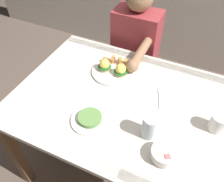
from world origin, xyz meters
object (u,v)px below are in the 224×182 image
(fork, at_px, (160,97))
(eggs_benedict_plate, at_px, (113,69))
(coffee_mug, at_px, (219,123))
(diner_person, at_px, (134,49))
(water_glass_near, at_px, (150,128))
(dining_table, at_px, (120,111))
(side_plate, at_px, (90,119))
(fruit_bowl, at_px, (164,154))

(fork, bearing_deg, eggs_benedict_plate, 165.25)
(eggs_benedict_plate, distance_m, fork, 0.35)
(coffee_mug, relative_size, diner_person, 0.10)
(water_glass_near, bearing_deg, dining_table, 143.75)
(side_plate, bearing_deg, water_glass_near, 8.73)
(dining_table, relative_size, fork, 7.82)
(fork, bearing_deg, diner_person, 124.31)
(eggs_benedict_plate, relative_size, water_glass_near, 2.07)
(eggs_benedict_plate, relative_size, fork, 1.76)
(fruit_bowl, xyz_separation_m, side_plate, (-0.40, 0.05, -0.02))
(water_glass_near, distance_m, diner_person, 0.86)
(fruit_bowl, distance_m, water_glass_near, 0.14)
(fruit_bowl, xyz_separation_m, coffee_mug, (0.20, 0.27, 0.02))
(dining_table, distance_m, fork, 0.25)
(coffee_mug, distance_m, diner_person, 0.89)
(coffee_mug, height_order, fork, coffee_mug)
(dining_table, height_order, side_plate, side_plate)
(coffee_mug, xyz_separation_m, fork, (-0.32, 0.09, -0.05))
(eggs_benedict_plate, xyz_separation_m, water_glass_near, (0.35, -0.35, 0.03))
(dining_table, bearing_deg, diner_person, 103.13)
(eggs_benedict_plate, distance_m, diner_person, 0.42)
(coffee_mug, bearing_deg, eggs_benedict_plate, 164.65)
(coffee_mug, xyz_separation_m, side_plate, (-0.60, -0.22, -0.04))
(fork, relative_size, diner_person, 0.13)
(fruit_bowl, height_order, water_glass_near, water_glass_near)
(water_glass_near, xyz_separation_m, side_plate, (-0.30, -0.05, -0.04))
(diner_person, bearing_deg, coffee_mug, -41.83)
(fruit_bowl, xyz_separation_m, fork, (-0.12, 0.36, -0.03))
(fruit_bowl, bearing_deg, eggs_benedict_plate, 135.59)
(diner_person, bearing_deg, eggs_benedict_plate, -89.19)
(fruit_bowl, distance_m, fork, 0.38)
(fork, bearing_deg, dining_table, -152.46)
(fork, bearing_deg, fruit_bowl, -71.24)
(dining_table, bearing_deg, eggs_benedict_plate, 125.05)
(fork, bearing_deg, coffee_mug, -15.98)
(diner_person, bearing_deg, water_glass_near, -64.69)
(fruit_bowl, relative_size, coffee_mug, 1.08)
(water_glass_near, distance_m, side_plate, 0.31)
(fruit_bowl, bearing_deg, diner_person, 118.32)
(coffee_mug, distance_m, water_glass_near, 0.34)
(dining_table, relative_size, coffee_mug, 10.81)
(coffee_mug, bearing_deg, fork, 164.02)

